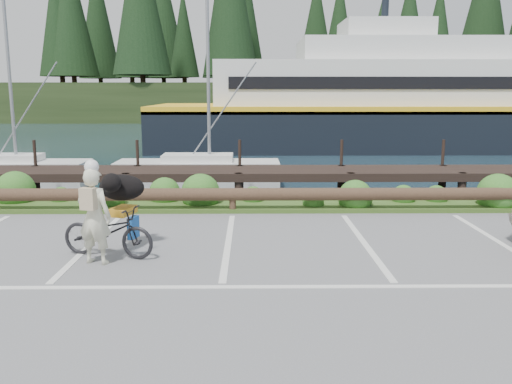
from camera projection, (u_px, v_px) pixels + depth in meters
ground at (223, 278)px, 8.40m from camera, size 72.00×72.00×0.00m
harbor_backdrop at (250, 110)px, 85.59m from camera, size 170.00×160.00×30.00m
vegetation_strip at (234, 205)px, 13.60m from camera, size 34.00×1.60×0.10m
log_rail at (233, 213)px, 12.92m from camera, size 32.00×0.30×0.60m
bicycle at (108, 232)px, 9.42m from camera, size 1.81×1.03×0.90m
cyclist at (94, 216)px, 8.98m from camera, size 0.67×0.53×1.62m
dog at (122, 187)px, 9.82m from camera, size 0.61×0.90×0.48m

